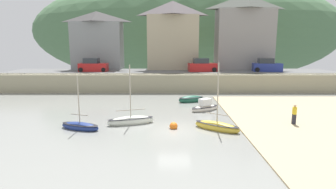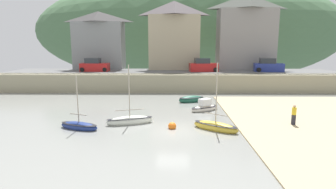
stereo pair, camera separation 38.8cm
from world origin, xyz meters
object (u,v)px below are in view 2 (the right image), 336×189
church_with_spire (256,19)px  fishing_boat_green (191,99)px  rowboat_small_beached (130,120)px  person_near_water (294,114)px  waterfront_building_left (99,40)px  parked_car_end_of_row (268,66)px  waterfront_building_centre (174,35)px  sailboat_far_left (215,126)px  sailboat_white_hull (205,107)px  parked_car_near_slipway (94,66)px  mooring_buoy (172,126)px  sailboat_blue_trim (79,126)px  parked_car_by_wall (203,66)px  waterfront_building_right (246,32)px

church_with_spire → fishing_boat_green: size_ratio=4.93×
rowboat_small_beached → person_near_water: rowboat_small_beached is taller
waterfront_building_left → parked_car_end_of_row: size_ratio=2.12×
waterfront_building_centre → fishing_boat_green: waterfront_building_centre is taller
waterfront_building_left → sailboat_far_left: bearing=-59.1°
waterfront_building_centre → waterfront_building_left: bearing=180.0°
person_near_water → sailboat_white_hull: bearing=142.2°
parked_car_near_slipway → person_near_water: bearing=-40.9°
waterfront_building_left → rowboat_small_beached: bearing=-70.7°
church_with_spire → waterfront_building_centre: bearing=-164.1°
mooring_buoy → waterfront_building_centre: bearing=89.3°
sailboat_blue_trim → person_near_water: bearing=23.5°
waterfront_building_centre → parked_car_by_wall: 7.71m
mooring_buoy → waterfront_building_left: bearing=115.3°
person_near_water → sailboat_far_left: bearing=-169.5°
fishing_boat_green → parked_car_by_wall: (2.40, 10.28, 2.92)m
parked_car_by_wall → person_near_water: bearing=-81.5°
rowboat_small_beached → parked_car_near_slipway: 20.88m
waterfront_building_left → sailboat_blue_trim: waterfront_building_left is taller
rowboat_small_beached → mooring_buoy: size_ratio=7.97×
rowboat_small_beached → parked_car_near_slipway: (-8.00, 19.07, 2.91)m
waterfront_building_left → church_with_spire: 26.61m
waterfront_building_centre → mooring_buoy: bearing=-90.7°
waterfront_building_right → sailboat_white_hull: size_ratio=3.58×
waterfront_building_centre → parked_car_end_of_row: bearing=-18.1°
rowboat_small_beached → person_near_water: 13.15m
sailboat_white_hull → parked_car_end_of_row: parked_car_end_of_row is taller
sailboat_far_left → sailboat_white_hull: size_ratio=1.63×
sailboat_far_left → fishing_boat_green: bearing=130.8°
parked_car_near_slipway → sailboat_white_hull: bearing=-42.8°
rowboat_small_beached → parked_car_by_wall: (8.04, 19.07, 2.91)m
waterfront_building_left → sailboat_far_left: 30.01m
waterfront_building_centre → person_near_water: 26.57m
rowboat_small_beached → waterfront_building_right: bearing=39.5°
rowboat_small_beached → sailboat_far_left: bearing=-30.5°
fishing_boat_green → rowboat_small_beached: bearing=-142.0°
sailboat_far_left → parked_car_by_wall: bearing=121.1°
church_with_spire → parked_car_near_slipway: 28.13m
waterfront_building_left → parked_car_by_wall: 17.34m
waterfront_building_left → mooring_buoy: 28.24m
church_with_spire → rowboat_small_beached: size_ratio=3.13×
waterfront_building_right → sailboat_blue_trim: size_ratio=2.72×
waterfront_building_left → waterfront_building_right: 23.49m
waterfront_building_right → parked_car_by_wall: size_ratio=2.73×
waterfront_building_left → sailboat_white_hull: bearing=-51.7°
mooring_buoy → sailboat_blue_trim: bearing=-178.7°
waterfront_building_centre → waterfront_building_right: 11.42m
waterfront_building_centre → sailboat_white_hull: bearing=-81.4°
waterfront_building_left → sailboat_blue_trim: (4.55, -24.94, -6.75)m
waterfront_building_right → rowboat_small_beached: 29.15m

